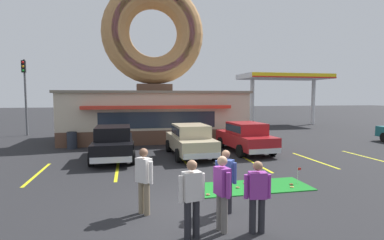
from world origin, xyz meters
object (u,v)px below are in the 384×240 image
pedestrian_hooded_kid (257,194)px  golf_ball (224,188)px  pedestrian_clipboard_woman (222,190)px  trash_bin (72,140)px  pedestrian_leather_jacket_man (144,178)px  car_champagne (190,139)px  pedestrian_blue_sweater_man (192,195)px  putting_flag_pin (299,172)px  traffic_light_pole (25,87)px  car_black (113,141)px  pedestrian_beanie_man (226,178)px  car_red (245,136)px

pedestrian_hooded_kid → golf_ball: bearing=85.4°
pedestrian_clipboard_woman → trash_bin: pedestrian_clipboard_woman is taller
pedestrian_leather_jacket_man → trash_bin: bearing=108.6°
car_champagne → pedestrian_hooded_kid: pedestrian_hooded_kid is taller
golf_ball → pedestrian_blue_sweater_man: 3.62m
pedestrian_hooded_kid → pedestrian_clipboard_woman: (-0.73, 0.24, 0.06)m
putting_flag_pin → traffic_light_pole: bearing=130.0°
golf_ball → pedestrian_leather_jacket_man: size_ratio=0.02×
car_champagne → trash_bin: (-6.22, 3.49, -0.37)m
pedestrian_leather_jacket_man → traffic_light_pole: size_ratio=0.29×
pedestrian_hooded_kid → car_black: bearing=111.7°
pedestrian_blue_sweater_man → pedestrian_beanie_man: (1.14, 1.20, -0.03)m
pedestrian_leather_jacket_man → pedestrian_beanie_man: pedestrian_leather_jacket_man is taller
car_black → pedestrian_blue_sweater_man: 8.83m
car_champagne → pedestrian_clipboard_woman: 8.49m
pedestrian_clipboard_woman → pedestrian_blue_sweater_man: bearing=-165.6°
putting_flag_pin → trash_bin: bearing=134.5°
putting_flag_pin → traffic_light_pole: 21.02m
putting_flag_pin → pedestrian_beanie_man: size_ratio=0.34×
putting_flag_pin → pedestrian_beanie_man: 3.78m
car_black → pedestrian_hooded_kid: 9.32m
car_champagne → trash_bin: car_champagne is taller
putting_flag_pin → pedestrian_leather_jacket_man: pedestrian_leather_jacket_man is taller
car_black → car_champagne: bearing=0.1°
pedestrian_blue_sweater_man → pedestrian_clipboard_woman: bearing=14.4°
pedestrian_leather_jacket_man → trash_bin: (-3.56, 10.56, -0.45)m
putting_flag_pin → car_black: size_ratio=0.12×
golf_ball → traffic_light_pole: size_ratio=0.01×
trash_bin → golf_ball: bearing=-55.6°
car_champagne → car_red: size_ratio=0.99×
putting_flag_pin → traffic_light_pole: size_ratio=0.09×
pedestrian_blue_sweater_man → traffic_light_pole: size_ratio=0.29×
car_black → traffic_light_pole: (-6.94, 10.39, 2.84)m
golf_ball → putting_flag_pin: bearing=0.1°
golf_ball → car_champagne: car_champagne is taller
pedestrian_blue_sweater_man → trash_bin: pedestrian_blue_sweater_man is taller
car_champagne → car_red: (3.15, 0.49, 0.00)m
golf_ball → car_red: size_ratio=0.01×
car_red → traffic_light_pole: size_ratio=0.80×
car_black → pedestrian_leather_jacket_man: 7.15m
putting_flag_pin → pedestrian_leather_jacket_man: (-5.31, -1.54, 0.51)m
car_red → pedestrian_beanie_man: size_ratio=2.84×
pedestrian_hooded_kid → pedestrian_leather_jacket_man: (-2.37, 1.59, 0.06)m
putting_flag_pin → car_red: (0.51, 6.02, 0.43)m
car_black → pedestrian_clipboard_woman: 8.85m
pedestrian_leather_jacket_man → putting_flag_pin: bearing=16.2°
car_champagne → traffic_light_pole: bearing=135.8°
pedestrian_hooded_kid → traffic_light_pole: (-10.40, 19.05, 2.83)m
car_black → pedestrian_clipboard_woman: pedestrian_clipboard_woman is taller
car_red → pedestrian_leather_jacket_man: pedestrian_leather_jacket_man is taller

